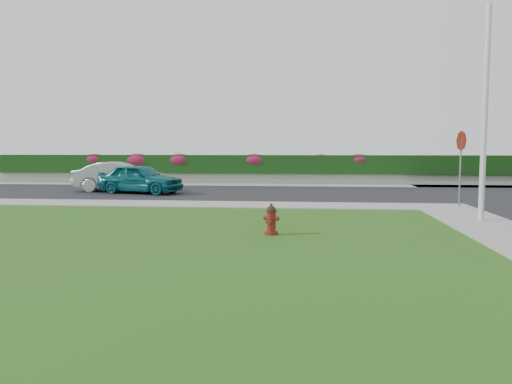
# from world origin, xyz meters

# --- Properties ---
(ground) EXTENTS (120.00, 120.00, 0.00)m
(ground) POSITION_xyz_m (0.00, 0.00, 0.00)
(ground) COLOR black
(ground) RESTS_ON ground
(street_far) EXTENTS (26.00, 8.00, 0.04)m
(street_far) POSITION_xyz_m (-5.00, 14.00, 0.02)
(street_far) COLOR black
(street_far) RESTS_ON ground
(sidewalk_far) EXTENTS (24.00, 2.00, 0.04)m
(sidewalk_far) POSITION_xyz_m (-6.00, 9.00, 0.02)
(sidewalk_far) COLOR gray
(sidewalk_far) RESTS_ON ground
(curb_corner) EXTENTS (2.00, 2.00, 0.04)m
(curb_corner) POSITION_xyz_m (7.00, 9.00, 0.02)
(curb_corner) COLOR gray
(curb_corner) RESTS_ON ground
(sidewalk_beyond) EXTENTS (34.00, 2.00, 0.04)m
(sidewalk_beyond) POSITION_xyz_m (-1.00, 19.00, 0.02)
(sidewalk_beyond) COLOR gray
(sidewalk_beyond) RESTS_ON ground
(retaining_wall) EXTENTS (34.00, 0.40, 0.60)m
(retaining_wall) POSITION_xyz_m (-1.00, 20.50, 0.30)
(retaining_wall) COLOR gray
(retaining_wall) RESTS_ON ground
(hedge) EXTENTS (32.00, 0.90, 1.10)m
(hedge) POSITION_xyz_m (-1.00, 20.60, 1.15)
(hedge) COLOR black
(hedge) RESTS_ON retaining_wall
(fire_hydrant) EXTENTS (0.39, 0.37, 0.76)m
(fire_hydrant) POSITION_xyz_m (1.30, 2.83, 0.36)
(fire_hydrant) COLOR #55180D
(fire_hydrant) RESTS_ON ground
(sedan_teal) EXTENTS (4.24, 2.56, 1.35)m
(sedan_teal) POSITION_xyz_m (-5.45, 12.98, 0.72)
(sedan_teal) COLOR #0D5C66
(sedan_teal) RESTS_ON street_far
(sedan_silver) EXTENTS (4.38, 1.92, 1.40)m
(sedan_silver) POSITION_xyz_m (-6.77, 13.95, 0.74)
(sedan_silver) COLOR #9FA2A7
(sedan_silver) RESTS_ON street_far
(utility_pole) EXTENTS (0.16, 0.16, 6.08)m
(utility_pole) POSITION_xyz_m (7.13, 5.59, 3.04)
(utility_pole) COLOR silver
(utility_pole) RESTS_ON ground
(stop_sign) EXTENTS (0.54, 0.54, 2.74)m
(stop_sign) POSITION_xyz_m (7.59, 9.24, 2.05)
(stop_sign) COLOR slate
(stop_sign) RESTS_ON ground
(flower_clump_a) EXTENTS (1.36, 0.87, 0.68)m
(flower_clump_a) POSITION_xyz_m (-10.91, 20.50, 1.43)
(flower_clump_a) COLOR #A41C3B
(flower_clump_a) RESTS_ON hedge
(flower_clump_b) EXTENTS (1.57, 1.01, 0.79)m
(flower_clump_b) POSITION_xyz_m (-8.17, 20.50, 1.39)
(flower_clump_b) COLOR #A41C3B
(flower_clump_b) RESTS_ON hedge
(flower_clump_c) EXTENTS (1.50, 0.96, 0.75)m
(flower_clump_c) POSITION_xyz_m (-5.56, 20.50, 1.40)
(flower_clump_c) COLOR #A41C3B
(flower_clump_c) RESTS_ON hedge
(flower_clump_d) EXTENTS (1.45, 0.93, 0.73)m
(flower_clump_d) POSITION_xyz_m (-0.97, 20.50, 1.41)
(flower_clump_d) COLOR #A41C3B
(flower_clump_d) RESTS_ON hedge
(flower_clump_e) EXTENTS (1.04, 0.67, 0.52)m
(flower_clump_e) POSITION_xyz_m (2.96, 20.50, 1.49)
(flower_clump_e) COLOR #A41C3B
(flower_clump_e) RESTS_ON hedge
(flower_clump_f) EXTENTS (1.29, 0.83, 0.65)m
(flower_clump_f) POSITION_xyz_m (5.16, 20.50, 1.44)
(flower_clump_f) COLOR #A41C3B
(flower_clump_f) RESTS_ON hedge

